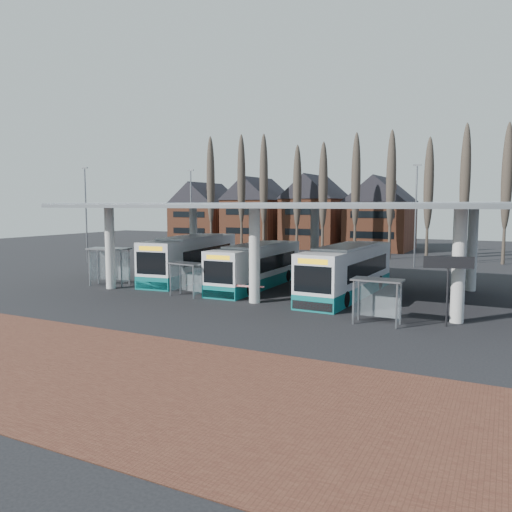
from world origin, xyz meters
The scene contains 16 objects.
ground centered at (0.00, 0.00, 0.00)m, with size 140.00×140.00×0.00m, color black.
brick_strip centered at (0.00, -12.00, 0.01)m, with size 70.00×10.00×0.03m, color brown.
station_canopy centered at (0.00, 8.00, 5.68)m, with size 32.00×16.00×6.34m.
poplar_row centered at (0.00, 33.00, 8.78)m, with size 45.10×1.10×14.50m.
townhouse_row centered at (-15.75, 44.00, 5.94)m, with size 36.80×10.30×12.25m.
lamp_post_a centered at (-18.00, 22.00, 5.34)m, with size 0.80×0.16×10.17m.
lamp_post_b centered at (6.00, 26.00, 5.34)m, with size 0.80×0.16×10.17m.
lamp_post_d centered at (-26.00, 14.00, 5.34)m, with size 0.80×0.16×10.17m.
bus_0 centered at (-9.55, 9.59, 1.70)m, with size 4.43×13.22×3.60m.
bus_1 centered at (-2.71, 8.23, 1.54)m, with size 2.80×11.83×3.27m.
bus_2 centered at (4.54, 7.71, 1.64)m, with size 3.15×12.59×3.47m.
shelter_0 centered at (-13.18, 3.76, 2.11)m, with size 3.40×2.25×2.90m.
shelter_1 centered at (-5.13, 2.54, 1.67)m, with size 2.62×1.58×2.29m.
shelter_2 centered at (8.31, 0.30, 1.74)m, with size 2.58×1.30×2.39m.
info_sign_0 centered at (11.61, 1.31, 3.03)m, with size 2.38×0.76×3.61m.
barrier centered at (-0.59, 2.72, 0.90)m, with size 2.31×0.80×1.16m.
Camera 1 is at (14.18, -25.41, 6.19)m, focal length 35.00 mm.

